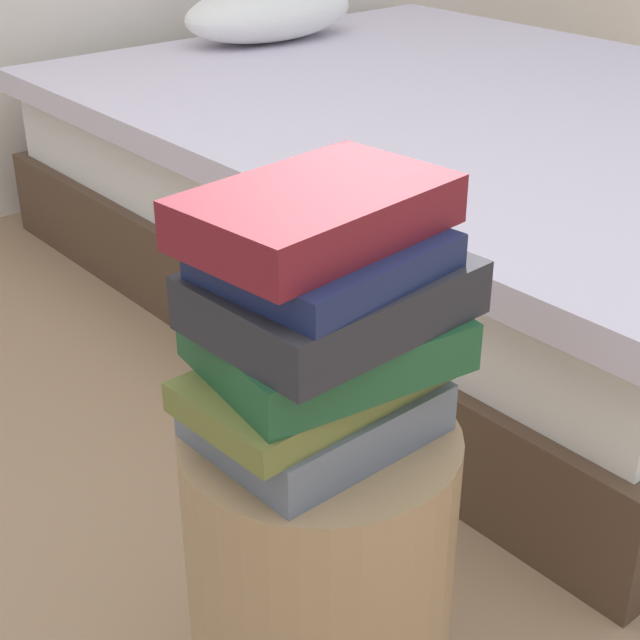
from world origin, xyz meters
The scene contains 8 objects.
bed centered at (1.13, 0.89, 0.23)m, with size 1.62×2.07×0.62m.
side_table centered at (0.00, 0.00, 0.21)m, with size 0.32×0.32×0.43m, color tan.
book_slate centered at (0.00, 0.01, 0.46)m, with size 0.24×0.20×0.06m, color slate.
book_olive centered at (0.00, 0.00, 0.50)m, with size 0.30×0.17×0.03m, color olive.
book_forest centered at (0.01, 0.00, 0.55)m, with size 0.26×0.20×0.05m, color #1E512D.
book_charcoal centered at (0.01, -0.01, 0.60)m, with size 0.27×0.20×0.06m, color #28282D.
book_navy centered at (0.00, -0.01, 0.65)m, with size 0.22×0.19×0.03m, color #19234C.
book_maroon centered at (0.00, 0.01, 0.69)m, with size 0.27×0.17×0.05m, color maroon.
Camera 1 is at (-0.54, -0.71, 1.04)m, focal length 54.02 mm.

